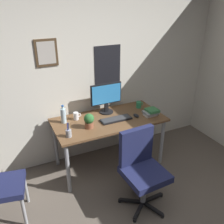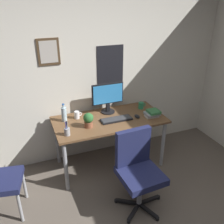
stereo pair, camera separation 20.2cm
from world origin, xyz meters
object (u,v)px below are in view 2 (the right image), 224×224
keyboard (116,119)px  book_stack_left (152,113)px  coffee_mug_far (141,105)px  potted_plant (88,120)px  monitor (108,97)px  computer_mouse (137,116)px  office_chair (138,167)px  pen_cup (67,131)px  coffee_mug_near (77,115)px  water_bottle (64,114)px

keyboard → book_stack_left: bearing=-9.3°
coffee_mug_far → potted_plant: size_ratio=0.59×
keyboard → book_stack_left: size_ratio=2.24×
monitor → computer_mouse: monitor is taller
office_chair → computer_mouse: office_chair is taller
keyboard → pen_cup: size_ratio=2.15×
coffee_mug_near → coffee_mug_far: 0.97m
keyboard → book_stack_left: 0.52m
office_chair → monitor: bearing=88.5°
potted_plant → book_stack_left: bearing=-2.6°
computer_mouse → potted_plant: 0.71m
monitor → potted_plant: 0.52m
water_bottle → coffee_mug_near: (0.18, 0.02, -0.05)m
monitor → coffee_mug_far: monitor is taller
computer_mouse → pen_cup: 1.01m
office_chair → book_stack_left: 0.91m
book_stack_left → monitor: bearing=145.3°
coffee_mug_far → keyboard: bearing=-155.9°
pen_cup → monitor: bearing=32.1°
keyboard → coffee_mug_far: size_ratio=3.72×
coffee_mug_near → potted_plant: size_ratio=0.55×
monitor → pen_cup: size_ratio=2.30×
water_bottle → pen_cup: water_bottle is taller
pen_cup → office_chair: bearing=-42.5°
coffee_mug_far → monitor: bearing=172.8°
monitor → water_bottle: monitor is taller
office_chair → coffee_mug_far: 1.14m
monitor → book_stack_left: monitor is taller
computer_mouse → book_stack_left: 0.22m
keyboard → water_bottle: water_bottle is taller
coffee_mug_near → potted_plant: potted_plant is taller
pen_cup → book_stack_left: 1.21m
monitor → book_stack_left: bearing=-34.7°
monitor → computer_mouse: bearing=-44.4°
monitor → keyboard: bearing=-86.3°
water_bottle → coffee_mug_near: 0.19m
computer_mouse → potted_plant: size_ratio=0.56×
coffee_mug_far → pen_cup: size_ratio=0.58×
water_bottle → book_stack_left: bearing=-15.1°
coffee_mug_far → pen_cup: pen_cup is taller
monitor → potted_plant: size_ratio=2.36×
keyboard → coffee_mug_far: 0.54m
coffee_mug_near → book_stack_left: 1.05m
computer_mouse → pen_cup: pen_cup is taller
pen_cup → keyboard: bearing=11.8°
keyboard → computer_mouse: (0.30, -0.03, 0.01)m
computer_mouse → water_bottle: size_ratio=0.44×
coffee_mug_far → book_stack_left: coffee_mug_far is taller
computer_mouse → pen_cup: bearing=-173.3°
water_bottle → monitor: bearing=4.5°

